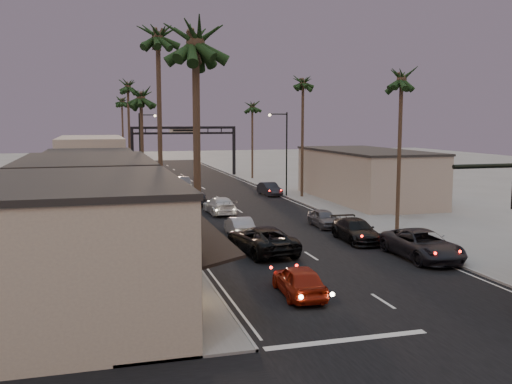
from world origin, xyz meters
TOP-DOWN VIEW (x-y plane):
  - ground at (0.00, 40.00)m, footprint 200.00×200.00m
  - road at (0.00, 45.00)m, footprint 14.00×120.00m
  - sidewalk_left at (-9.50, 52.00)m, footprint 5.00×92.00m
  - sidewalk_right at (9.50, 52.00)m, footprint 5.00×92.00m
  - storefront_near at (-13.00, 12.00)m, footprint 8.00×12.00m
  - storefront_mid at (-13.00, 26.00)m, footprint 8.00×14.00m
  - storefront_far at (-13.00, 42.00)m, footprint 8.00×16.00m
  - storefront_dist at (-13.00, 65.00)m, footprint 8.00×20.00m
  - building_right at (14.00, 40.00)m, footprint 8.00×18.00m
  - arch at (0.00, 70.00)m, footprint 15.20×0.40m
  - streetlight_right at (6.92, 45.00)m, footprint 2.13×0.30m
  - streetlight_left at (-6.92, 58.00)m, footprint 2.13×0.30m
  - palm_la at (-8.60, 9.00)m, footprint 3.20×3.20m
  - palm_lb at (-8.60, 22.00)m, footprint 3.20×3.20m
  - palm_lc at (-8.60, 36.00)m, footprint 3.20×3.20m
  - palm_ld at (-8.60, 55.00)m, footprint 3.20×3.20m
  - palm_ra at (8.60, 24.00)m, footprint 3.20×3.20m
  - palm_rb at (8.60, 44.00)m, footprint 3.20×3.20m
  - palm_rc at (8.60, 64.00)m, footprint 3.20×3.20m
  - palm_far at (-8.30, 78.00)m, footprint 3.20×3.20m
  - oncoming_red at (-3.39, 11.80)m, footprint 2.00×4.45m
  - oncoming_pickup at (-2.65, 20.59)m, footprint 3.60×6.42m
  - oncoming_silver at (-2.71, 26.09)m, footprint 1.60×4.25m
  - oncoming_white at (-2.06, 35.80)m, footprint 2.31×5.24m
  - oncoming_dgrey at (-3.06, 41.30)m, footprint 1.90×4.20m
  - oncoming_grey_far at (-3.02, 53.11)m, footprint 1.83×5.12m
  - curbside_near at (6.08, 16.62)m, footprint 2.82×6.11m
  - curbside_black at (4.45, 22.12)m, footprint 2.29×5.24m
  - curbside_grey at (4.37, 27.62)m, footprint 1.65×3.99m
  - curbside_far at (5.77, 46.53)m, footprint 1.84×4.40m

SIDE VIEW (x-z plane):
  - ground at x=0.00m, z-range 0.00..0.00m
  - road at x=0.00m, z-range -0.01..0.01m
  - sidewalk_left at x=-9.50m, z-range 0.00..0.12m
  - sidewalk_right at x=9.50m, z-range 0.00..0.12m
  - curbside_grey at x=4.37m, z-range 0.00..1.35m
  - oncoming_silver at x=-2.71m, z-range 0.00..1.39m
  - oncoming_dgrey at x=-3.06m, z-range 0.00..1.40m
  - curbside_far at x=5.77m, z-range 0.00..1.41m
  - oncoming_red at x=-3.39m, z-range 0.00..1.48m
  - oncoming_white at x=-2.06m, z-range 0.00..1.50m
  - curbside_black at x=4.45m, z-range 0.00..1.50m
  - oncoming_grey_far at x=-3.02m, z-range 0.00..1.68m
  - oncoming_pickup at x=-2.65m, z-range 0.00..1.70m
  - curbside_near at x=6.08m, z-range 0.00..1.70m
  - storefront_far at x=-13.00m, z-range 0.00..5.00m
  - building_right at x=14.00m, z-range 0.00..5.00m
  - storefront_near at x=-13.00m, z-range 0.00..5.50m
  - storefront_mid at x=-13.00m, z-range 0.00..5.50m
  - storefront_dist at x=-13.00m, z-range 0.00..6.00m
  - streetlight_right at x=6.92m, z-range 0.83..9.83m
  - streetlight_left at x=-6.92m, z-range 0.83..9.83m
  - arch at x=0.00m, z-range 1.90..9.17m
  - palm_lc at x=-8.60m, z-range 4.37..16.57m
  - palm_rc at x=8.60m, z-range 4.37..16.57m
  - palm_la at x=-8.60m, z-range 4.84..18.04m
  - palm_ra at x=8.60m, z-range 4.84..18.04m
  - palm_far at x=-8.30m, z-range 4.84..18.04m
  - palm_ld at x=-8.60m, z-range 5.32..19.52m
  - palm_rb at x=8.60m, z-range 5.32..19.52m
  - palm_lb at x=-8.60m, z-range 5.79..20.99m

